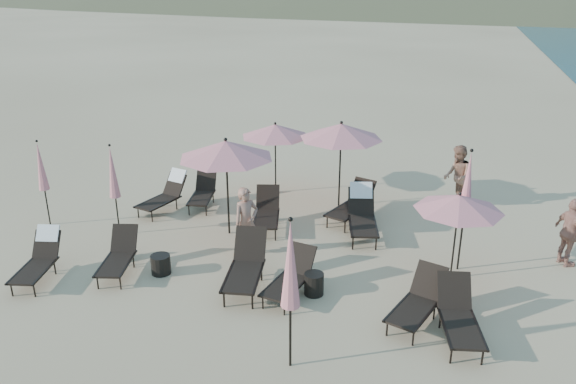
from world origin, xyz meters
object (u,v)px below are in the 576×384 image
(lounger_4, at_px, (418,301))
(beachgoer_b, at_px, (457,177))
(lounger_5, at_px, (459,316))
(side_table_1, at_px, (314,284))
(umbrella_closed_2, at_px, (41,167))
(umbrella_closed_3, at_px, (113,172))
(lounger_0, at_px, (39,258))
(lounger_10, at_px, (362,213))
(lounger_9, at_px, (352,204))
(umbrella_closed_1, at_px, (467,187))
(umbrella_open_3, at_px, (341,131))
(beachgoer_a, at_px, (246,222))
(lounger_2, at_px, (246,266))
(beachgoer_c, at_px, (570,233))
(umbrella_open_1, at_px, (459,203))
(lounger_8, at_px, (267,212))
(side_table_0, at_px, (161,264))
(umbrella_open_2, at_px, (275,131))
(lounger_6, at_px, (165,193))
(lounger_1, at_px, (118,256))
(umbrella_closed_0, at_px, (290,266))
(lounger_3, at_px, (290,277))
(umbrella_open_0, at_px, (226,149))
(lounger_7, at_px, (203,192))

(lounger_4, xyz_separation_m, beachgoer_b, (0.60, 6.15, 0.46))
(lounger_5, xyz_separation_m, side_table_1, (-2.85, 0.70, -0.21))
(umbrella_closed_2, height_order, umbrella_closed_3, umbrella_closed_3)
(lounger_0, relative_size, lounger_10, 0.86)
(lounger_9, relative_size, umbrella_closed_1, 0.65)
(umbrella_open_3, distance_m, beachgoer_a, 4.09)
(lounger_10, bearing_deg, lounger_9, 104.50)
(lounger_2, height_order, beachgoer_c, beachgoer_c)
(umbrella_open_1, distance_m, umbrella_closed_1, 0.52)
(lounger_8, distance_m, umbrella_closed_2, 5.87)
(lounger_10, bearing_deg, lounger_0, -160.11)
(umbrella_open_3, height_order, umbrella_closed_1, umbrella_closed_1)
(lounger_9, relative_size, lounger_10, 0.95)
(lounger_9, xyz_separation_m, side_table_0, (-3.51, -4.05, -0.24))
(beachgoer_a, relative_size, beachgoer_c, 1.04)
(lounger_0, relative_size, umbrella_open_2, 0.76)
(umbrella_closed_3, xyz_separation_m, side_table_1, (5.44, -1.41, -1.43))
(lounger_9, xyz_separation_m, beachgoer_a, (-2.01, -2.64, 0.37))
(umbrella_open_3, xyz_separation_m, umbrella_closed_1, (3.31, -2.92, -0.23))
(lounger_9, relative_size, umbrella_open_3, 0.73)
(lounger_9, bearing_deg, side_table_1, -71.47)
(lounger_6, bearing_deg, beachgoer_a, -17.60)
(lounger_1, height_order, umbrella_closed_3, umbrella_closed_3)
(lounger_5, distance_m, lounger_8, 5.98)
(lounger_0, xyz_separation_m, umbrella_closed_3, (0.42, 2.40, 1.19))
(lounger_0, relative_size, lounger_4, 0.96)
(lounger_9, xyz_separation_m, umbrella_open_3, (-0.53, 0.92, 1.73))
(umbrella_closed_2, xyz_separation_m, side_table_0, (4.09, -1.52, -1.40))
(umbrella_closed_0, bearing_deg, side_table_0, 148.38)
(lounger_3, distance_m, lounger_6, 5.71)
(umbrella_closed_3, bearing_deg, umbrella_open_1, 0.45)
(umbrella_open_1, bearing_deg, lounger_8, 163.56)
(umbrella_closed_2, relative_size, beachgoer_a, 1.40)
(lounger_0, relative_size, lounger_9, 0.91)
(lounger_5, xyz_separation_m, side_table_0, (-6.29, 0.59, -0.23))
(umbrella_open_0, distance_m, umbrella_closed_2, 4.87)
(side_table_0, bearing_deg, umbrella_closed_3, 142.76)
(lounger_6, bearing_deg, umbrella_closed_1, 4.79)
(lounger_4, bearing_deg, lounger_3, -166.59)
(lounger_4, bearing_deg, lounger_7, 165.06)
(lounger_0, distance_m, lounger_2, 4.50)
(umbrella_open_3, bearing_deg, umbrella_open_2, 165.52)
(umbrella_closed_2, bearing_deg, beachgoer_b, 22.98)
(lounger_1, height_order, beachgoer_b, beachgoer_b)
(lounger_9, bearing_deg, lounger_3, -77.81)
(lounger_7, relative_size, umbrella_closed_0, 0.59)
(umbrella_closed_3, bearing_deg, beachgoer_a, -1.91)
(side_table_1, bearing_deg, beachgoer_c, 28.81)
(umbrella_open_1, height_order, umbrella_open_2, umbrella_open_2)
(lounger_1, distance_m, beachgoer_c, 10.04)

